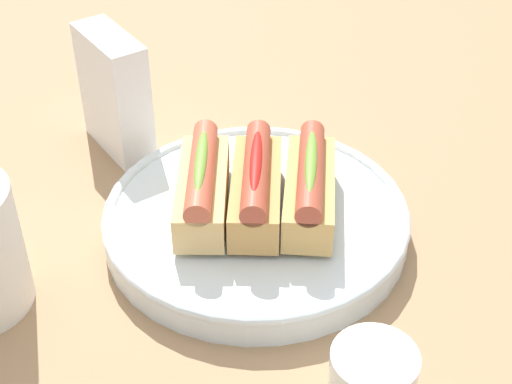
# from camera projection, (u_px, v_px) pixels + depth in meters

# --- Properties ---
(ground_plane) EXTENTS (2.40, 2.40, 0.00)m
(ground_plane) POSITION_uv_depth(u_px,v_px,m) (237.00, 230.00, 0.83)
(ground_plane) COLOR #9E7A56
(serving_bowl) EXTENTS (0.32, 0.32, 0.04)m
(serving_bowl) POSITION_uv_depth(u_px,v_px,m) (256.00, 219.00, 0.81)
(serving_bowl) COLOR silver
(serving_bowl) RESTS_ON ground_plane
(hotdog_front) EXTENTS (0.16, 0.11, 0.06)m
(hotdog_front) POSITION_uv_depth(u_px,v_px,m) (310.00, 186.00, 0.79)
(hotdog_front) COLOR tan
(hotdog_front) RESTS_ON serving_bowl
(hotdog_back) EXTENTS (0.16, 0.10, 0.06)m
(hotdog_back) POSITION_uv_depth(u_px,v_px,m) (256.00, 186.00, 0.79)
(hotdog_back) COLOR tan
(hotdog_back) RESTS_ON serving_bowl
(hotdog_side) EXTENTS (0.16, 0.10, 0.06)m
(hotdog_side) POSITION_uv_depth(u_px,v_px,m) (202.00, 186.00, 0.79)
(hotdog_side) COLOR #DBB270
(hotdog_side) RESTS_ON serving_bowl
(napkin_box) EXTENTS (0.12, 0.07, 0.15)m
(napkin_box) POSITION_uv_depth(u_px,v_px,m) (115.00, 93.00, 0.91)
(napkin_box) COLOR white
(napkin_box) RESTS_ON ground_plane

